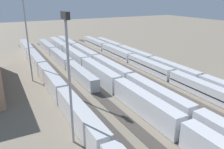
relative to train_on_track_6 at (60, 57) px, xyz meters
The scene contains 18 objects.
ground_plane 27.57m from the train_on_track_6, 158.67° to the right, with size 400.00×400.00×0.00m, color #756B5B.
track_bed_0 39.50m from the train_on_track_6, 130.49° to the right, with size 140.00×2.80×0.12m, color #4C443D.
track_bed_1 35.84m from the train_on_track_6, 135.69° to the right, with size 140.00×2.80×0.12m, color #3D3833.
track_bed_2 32.56m from the train_on_track_6, 142.02° to the right, with size 140.00×2.80×0.12m, color #4C443D.
track_bed_3 29.75m from the train_on_track_6, 149.64° to the right, with size 140.00×2.80×0.12m, color #3D3833.
track_bed_4 27.57m from the train_on_track_6, 158.67° to the right, with size 140.00×2.80×0.12m, color #3D3833.
track_bed_5 26.17m from the train_on_track_6, 168.95° to the right, with size 140.00×2.80×0.12m, color #4C443D.
track_bed_6 25.69m from the train_on_track_6, behind, with size 140.00×2.80×0.12m, color #3D3833.
track_bed_7 26.17m from the train_on_track_6, 168.95° to the left, with size 140.00×2.80×0.12m, color #3D3833.
track_bed_8 27.57m from the train_on_track_6, 158.67° to the left, with size 140.00×2.80×0.12m, color #4C443D.
train_on_track_6 is the anchor object (origin of this frame).
train_on_track_0 44.03m from the train_on_track_6, 137.05° to the right, with size 114.80×3.00×4.40m.
train_on_track_4 27.45m from the train_on_track_6, 158.63° to the right, with size 119.80×3.06×5.00m.
train_on_track_8 28.42m from the train_on_track_6, 159.39° to the left, with size 119.80×3.00×5.00m.
train_on_track_5 28.06m from the train_on_track_6, 169.73° to the right, with size 119.80×3.00×5.00m.
train_on_track_1 35.05m from the train_on_track_6, 134.50° to the right, with size 114.80×3.06×4.40m.
light_mast_1 57.15m from the train_on_track_6, 166.83° to the left, with size 2.80×0.70×23.54m.
light_mast_3 28.60m from the train_on_track_6, 141.11° to the left, with size 2.80×0.70×32.34m.
Camera 1 is at (-63.16, 32.87, 25.69)m, focal length 35.95 mm.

